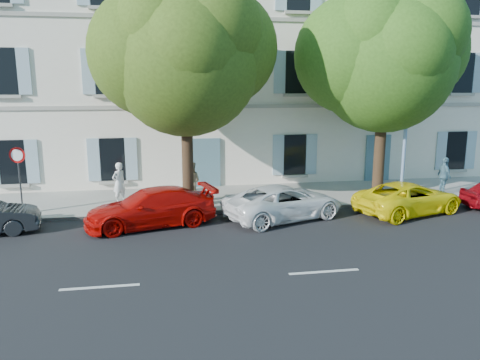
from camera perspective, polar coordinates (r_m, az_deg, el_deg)
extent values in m
plane|color=black|center=(16.96, 5.66, -5.86)|extent=(90.00, 90.00, 0.00)
cube|color=#A09E96|center=(21.10, 2.51, -2.04)|extent=(36.00, 4.50, 0.15)
cube|color=#9E998E|center=(19.05, 3.88, -3.58)|extent=(36.00, 0.16, 0.16)
cube|color=white|center=(26.14, -0.07, 13.75)|extent=(28.00, 7.00, 12.00)
imported|color=#B60905|center=(17.27, -10.81, -3.32)|extent=(5.03, 2.94, 1.37)
imported|color=white|center=(17.92, 5.39, -2.71)|extent=(5.13, 3.59, 1.30)
imported|color=#FFE70A|center=(19.75, 19.87, -2.06)|extent=(4.96, 3.40, 1.26)
cylinder|color=#3A2819|center=(18.80, -6.40, 2.03)|extent=(0.45, 0.45, 3.61)
ellipsoid|color=#47671A|center=(18.54, -6.69, 14.21)|extent=(5.78, 5.78, 6.36)
cylinder|color=#3A2819|center=(21.33, 16.61, 2.74)|extent=(0.47, 0.47, 3.59)
ellipsoid|color=#3F751E|center=(21.10, 17.26, 13.46)|extent=(5.82, 5.82, 6.41)
cylinder|color=#383A3D|center=(19.70, -25.19, -0.68)|extent=(0.06, 0.06, 2.20)
cylinder|color=red|center=(19.46, -25.53, 2.76)|extent=(0.60, 0.13, 0.60)
cylinder|color=#7293BF|center=(20.93, 19.67, 7.79)|extent=(0.15, 0.15, 7.51)
cylinder|color=#7293BF|center=(20.47, 21.37, 18.14)|extent=(0.31, 1.31, 0.09)
cube|color=#383A3D|center=(19.89, 22.35, 17.87)|extent=(0.30, 0.45, 0.17)
imported|color=white|center=(20.16, -14.53, -0.34)|extent=(0.74, 0.73, 1.73)
imported|color=tan|center=(19.79, -5.99, -0.24)|extent=(0.99, 0.87, 1.73)
imported|color=teal|center=(22.96, 23.64, 0.47)|extent=(0.49, 1.03, 1.70)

